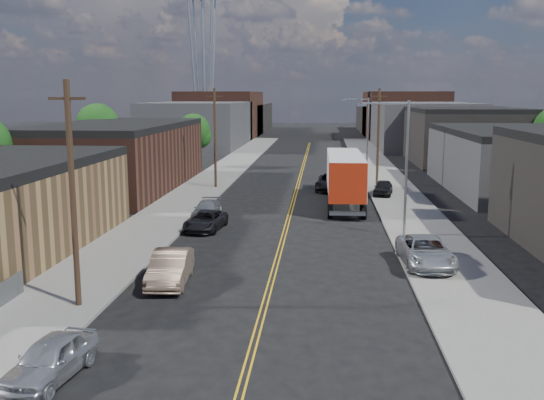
% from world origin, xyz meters
% --- Properties ---
extents(ground, '(260.00, 260.00, 0.00)m').
position_xyz_m(ground, '(0.00, 60.00, 0.00)').
color(ground, black).
rests_on(ground, ground).
extents(centerline, '(0.32, 120.00, 0.01)m').
position_xyz_m(centerline, '(0.00, 45.00, 0.01)').
color(centerline, gold).
rests_on(centerline, ground).
extents(sidewalk_left, '(5.00, 140.00, 0.15)m').
position_xyz_m(sidewalk_left, '(-9.50, 45.00, 0.07)').
color(sidewalk_left, slate).
rests_on(sidewalk_left, ground).
extents(sidewalk_right, '(5.00, 140.00, 0.15)m').
position_xyz_m(sidewalk_right, '(9.50, 45.00, 0.07)').
color(sidewalk_right, slate).
rests_on(sidewalk_right, ground).
extents(warehouse_brown, '(12.00, 26.00, 6.60)m').
position_xyz_m(warehouse_brown, '(-18.00, 44.00, 3.30)').
color(warehouse_brown, '#43241B').
rests_on(warehouse_brown, ground).
extents(industrial_right_b, '(14.00, 24.00, 6.10)m').
position_xyz_m(industrial_right_b, '(22.00, 46.00, 3.05)').
color(industrial_right_b, '#323335').
rests_on(industrial_right_b, ground).
extents(industrial_right_c, '(14.00, 22.00, 7.60)m').
position_xyz_m(industrial_right_c, '(22.00, 72.00, 3.80)').
color(industrial_right_c, black).
rests_on(industrial_right_c, ground).
extents(skyline_left_a, '(16.00, 30.00, 8.00)m').
position_xyz_m(skyline_left_a, '(-20.00, 95.00, 4.00)').
color(skyline_left_a, '#323335').
rests_on(skyline_left_a, ground).
extents(skyline_right_a, '(16.00, 30.00, 8.00)m').
position_xyz_m(skyline_right_a, '(20.00, 95.00, 4.00)').
color(skyline_right_a, '#323335').
rests_on(skyline_right_a, ground).
extents(skyline_left_b, '(16.00, 26.00, 10.00)m').
position_xyz_m(skyline_left_b, '(-20.00, 120.00, 5.00)').
color(skyline_left_b, '#43241B').
rests_on(skyline_left_b, ground).
extents(skyline_right_b, '(16.00, 26.00, 10.00)m').
position_xyz_m(skyline_right_b, '(20.00, 120.00, 5.00)').
color(skyline_right_b, '#43241B').
rests_on(skyline_right_b, ground).
extents(skyline_left_c, '(16.00, 40.00, 7.00)m').
position_xyz_m(skyline_left_c, '(-20.00, 140.00, 3.50)').
color(skyline_left_c, black).
rests_on(skyline_left_c, ground).
extents(skyline_right_c, '(16.00, 40.00, 7.00)m').
position_xyz_m(skyline_right_c, '(20.00, 140.00, 3.50)').
color(skyline_right_c, black).
rests_on(skyline_right_c, ground).
extents(streetlight_near, '(3.39, 0.25, 9.00)m').
position_xyz_m(streetlight_near, '(7.60, 25.00, 5.33)').
color(streetlight_near, gray).
rests_on(streetlight_near, ground).
extents(streetlight_far, '(3.39, 0.25, 9.00)m').
position_xyz_m(streetlight_far, '(7.60, 60.00, 5.33)').
color(streetlight_far, gray).
rests_on(streetlight_far, ground).
extents(utility_pole_left_near, '(1.60, 0.26, 10.00)m').
position_xyz_m(utility_pole_left_near, '(-8.20, 10.00, 5.14)').
color(utility_pole_left_near, black).
rests_on(utility_pole_left_near, ground).
extents(utility_pole_left_far, '(1.60, 0.26, 10.00)m').
position_xyz_m(utility_pole_left_far, '(-8.20, 45.00, 5.14)').
color(utility_pole_left_far, black).
rests_on(utility_pole_left_far, ground).
extents(utility_pole_right, '(1.60, 0.26, 10.00)m').
position_xyz_m(utility_pole_right, '(8.20, 48.00, 5.14)').
color(utility_pole_right, black).
rests_on(utility_pole_right, ground).
extents(tree_left_mid, '(5.10, 5.04, 8.37)m').
position_xyz_m(tree_left_mid, '(-23.94, 55.00, 5.48)').
color(tree_left_mid, black).
rests_on(tree_left_mid, ground).
extents(tree_left_far, '(4.35, 4.20, 6.97)m').
position_xyz_m(tree_left_far, '(-13.94, 62.00, 4.57)').
color(tree_left_far, black).
rests_on(tree_left_far, ground).
extents(semi_truck, '(2.93, 16.71, 4.38)m').
position_xyz_m(semi_truck, '(4.44, 38.09, 2.50)').
color(semi_truck, silver).
rests_on(semi_truck, ground).
extents(car_left_a, '(2.23, 4.38, 1.43)m').
position_xyz_m(car_left_a, '(-6.40, 3.29, 0.71)').
color(car_left_a, '#B9BABE').
rests_on(car_left_a, ground).
extents(car_left_b, '(2.13, 5.13, 1.65)m').
position_xyz_m(car_left_b, '(-5.00, 13.80, 0.83)').
color(car_left_b, '#8C705B').
rests_on(car_left_b, ground).
extents(car_left_c, '(2.72, 5.00, 1.33)m').
position_xyz_m(car_left_c, '(-5.57, 26.00, 0.66)').
color(car_left_c, black).
rests_on(car_left_c, ground).
extents(car_left_d, '(1.89, 4.61, 1.34)m').
position_xyz_m(car_left_d, '(-6.23, 30.05, 0.67)').
color(car_left_d, '#96999B').
rests_on(car_left_d, ground).
extents(car_right_lot_a, '(2.83, 5.69, 1.55)m').
position_xyz_m(car_right_lot_a, '(8.20, 17.71, 0.92)').
color(car_right_lot_a, '#BBBFC1').
rests_on(car_right_lot_a, sidewalk_right).
extents(car_right_lot_c, '(2.27, 4.23, 1.37)m').
position_xyz_m(car_right_lot_c, '(8.20, 41.42, 0.83)').
color(car_right_lot_c, black).
rests_on(car_right_lot_c, sidewalk_right).
extents(car_ahead_truck, '(3.20, 6.12, 1.64)m').
position_xyz_m(car_ahead_truck, '(3.36, 44.51, 0.82)').
color(car_ahead_truck, black).
rests_on(car_ahead_truck, ground).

